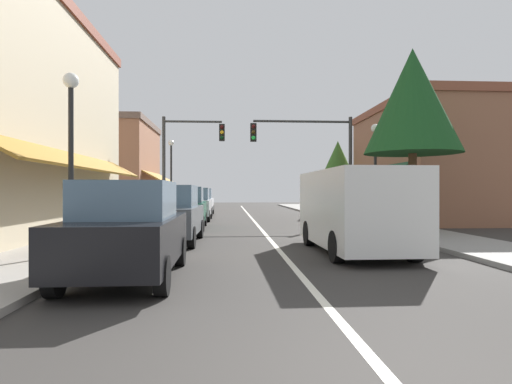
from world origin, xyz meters
The scene contains 19 objects.
ground_plane centered at (0.00, 18.00, 0.00)m, with size 80.00×80.00×0.00m, color #33302D.
sidewalk_left centered at (-5.50, 18.00, 0.06)m, with size 2.60×56.00×0.12m, color gray.
sidewalk_right centered at (5.50, 18.00, 0.06)m, with size 2.60×56.00×0.12m, color gray.
lane_center_stripe centered at (0.00, 18.00, 0.00)m, with size 0.14×52.00×0.01m, color silver.
storefront_right_block centered at (9.39, 20.00, 3.14)m, with size 6.51×10.20×6.27m.
storefront_far_left centered at (-9.28, 28.00, 3.23)m, with size 6.28×8.20×6.44m.
parked_car_nearest_left centered at (-3.17, 4.98, 0.88)m, with size 1.81×4.12×1.77m.
parked_car_second_left centered at (-3.15, 10.48, 0.88)m, with size 1.85×4.13×1.77m.
parked_car_third_left centered at (-3.22, 15.59, 0.88)m, with size 1.84×4.13×1.77m.
parked_car_far_left centered at (-3.19, 20.84, 0.88)m, with size 1.79×4.10×1.77m.
parked_car_distant_left centered at (-3.25, 25.94, 0.88)m, with size 1.79×4.10×1.77m.
van_in_lane centered at (1.90, 8.10, 1.15)m, with size 2.06×5.21×2.12m.
traffic_signal_mast_arm centered at (2.96, 18.62, 3.67)m, with size 5.17×0.50×5.34m.
traffic_signal_left_corner centered at (-3.70, 20.42, 3.69)m, with size 3.33×0.50×5.56m.
street_lamp_left_near centered at (-5.02, 7.37, 2.97)m, with size 0.36×0.36×4.35m.
street_lamp_right_mid centered at (4.86, 15.11, 3.02)m, with size 0.36×0.36×4.44m.
street_lamp_left_far centered at (-4.93, 24.43, 3.22)m, with size 0.36×0.36×4.78m.
tree_right_near centered at (5.41, 12.65, 4.90)m, with size 3.53×3.53×6.86m.
tree_right_far centered at (5.97, 25.81, 3.47)m, with size 2.66×2.66×4.96m.
Camera 1 is at (-1.36, -3.00, 1.59)m, focal length 30.60 mm.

